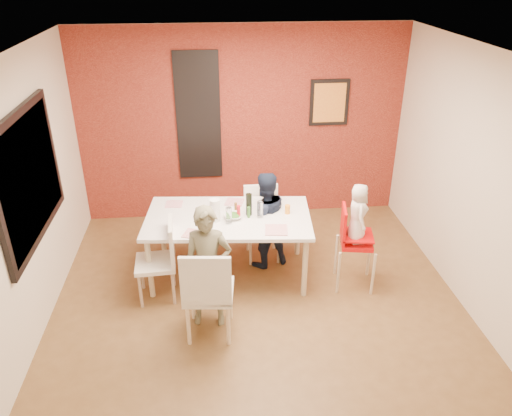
{
  "coord_description": "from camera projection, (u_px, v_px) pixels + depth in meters",
  "views": [
    {
      "loc": [
        -0.46,
        -4.42,
        3.47
      ],
      "look_at": [
        0.0,
        0.3,
        1.05
      ],
      "focal_mm": 35.0,
      "sensor_mm": 36.0,
      "label": 1
    }
  ],
  "objects": [
    {
      "name": "plate_near_left",
      "position": [
        193.0,
        234.0,
        5.35
      ],
      "size": [
        0.26,
        0.26,
        0.01
      ],
      "primitive_type": "cube",
      "rotation": [
        0.0,
        0.0,
        -0.35
      ],
      "color": "silver",
      "rests_on": "dining_table"
    },
    {
      "name": "picture_window_pane",
      "position": [
        30.0,
        177.0,
        4.82
      ],
      "size": [
        0.02,
        1.55,
        1.15
      ],
      "primitive_type": "cube",
      "color": "black",
      "rests_on": "wall_left"
    },
    {
      "name": "wine_bottle",
      "position": [
        249.0,
        204.0,
        5.7
      ],
      "size": [
        0.07,
        0.07,
        0.26
      ],
      "primitive_type": "cylinder",
      "color": "black",
      "rests_on": "dining_table"
    },
    {
      "name": "wine_glass_b",
      "position": [
        260.0,
        209.0,
        5.66
      ],
      "size": [
        0.07,
        0.07,
        0.2
      ],
      "primitive_type": "cylinder",
      "color": "white",
      "rests_on": "dining_table"
    },
    {
      "name": "salad_bowl_b",
      "position": [
        273.0,
        205.0,
        5.92
      ],
      "size": [
        0.22,
        0.22,
        0.05
      ],
      "primitive_type": "imported",
      "rotation": [
        0.0,
        0.0,
        -0.1
      ],
      "color": "white",
      "rests_on": "dining_table"
    },
    {
      "name": "chair_near",
      "position": [
        208.0,
        290.0,
        4.81
      ],
      "size": [
        0.52,
        0.52,
        1.03
      ],
      "rotation": [
        0.0,
        0.0,
        3.04
      ],
      "color": "beige",
      "rests_on": "ground"
    },
    {
      "name": "glassblock_strip",
      "position": [
        198.0,
        117.0,
        6.77
      ],
      "size": [
        0.55,
        0.03,
        1.7
      ],
      "primitive_type": "cube",
      "color": "silver",
      "rests_on": "wall_back"
    },
    {
      "name": "child_far",
      "position": [
        264.0,
        220.0,
        6.0
      ],
      "size": [
        0.72,
        0.64,
        1.22
      ],
      "primitive_type": "imported",
      "rotation": [
        0.0,
        0.0,
        3.48
      ],
      "color": "#161E32",
      "rests_on": "ground"
    },
    {
      "name": "dining_table",
      "position": [
        228.0,
        222.0,
        5.75
      ],
      "size": [
        1.97,
        1.21,
        0.79
      ],
      "rotation": [
        0.0,
        0.0,
        -0.09
      ],
      "color": "white",
      "rests_on": "ground"
    },
    {
      "name": "sippy_cup",
      "position": [
        287.0,
        209.0,
        5.76
      ],
      "size": [
        0.06,
        0.06,
        0.1
      ],
      "primitive_type": "cylinder",
      "color": "orange",
      "rests_on": "dining_table"
    },
    {
      "name": "child_near",
      "position": [
        208.0,
        268.0,
        4.99
      ],
      "size": [
        0.52,
        0.37,
        1.33
      ],
      "primitive_type": "imported",
      "rotation": [
        0.0,
        0.0,
        -0.1
      ],
      "color": "#5F5C44",
      "rests_on": "ground"
    },
    {
      "name": "ground",
      "position": [
        259.0,
        304.0,
        5.54
      ],
      "size": [
        4.5,
        4.5,
        0.0
      ],
      "primitive_type": "plane",
      "color": "brown",
      "rests_on": "ground"
    },
    {
      "name": "plate_far_left",
      "position": [
        174.0,
        204.0,
        5.99
      ],
      "size": [
        0.21,
        0.21,
        0.01
      ],
      "primitive_type": "cube",
      "rotation": [
        0.0,
        0.0,
        -0.07
      ],
      "color": "white",
      "rests_on": "dining_table"
    },
    {
      "name": "wall_front",
      "position": [
        298.0,
        359.0,
        2.93
      ],
      "size": [
        4.5,
        0.02,
        2.7
      ],
      "primitive_type": "cube",
      "color": "beige",
      "rests_on": "ground"
    },
    {
      "name": "condiment_brown",
      "position": [
        236.0,
        208.0,
        5.76
      ],
      "size": [
        0.03,
        0.03,
        0.13
      ],
      "primitive_type": "cylinder",
      "color": "brown",
      "rests_on": "dining_table"
    },
    {
      "name": "high_chair",
      "position": [
        353.0,
        240.0,
        5.63
      ],
      "size": [
        0.48,
        0.48,
        0.99
      ],
      "rotation": [
        0.0,
        0.0,
        1.4
      ],
      "color": "red",
      "rests_on": "ground"
    },
    {
      "name": "picture_window_frame",
      "position": [
        29.0,
        177.0,
        4.82
      ],
      "size": [
        0.05,
        1.7,
        1.3
      ],
      "primitive_type": "cube",
      "color": "black",
      "rests_on": "wall_left"
    },
    {
      "name": "toddler",
      "position": [
        358.0,
        214.0,
        5.47
      ],
      "size": [
        0.23,
        0.35,
        0.69
      ],
      "primitive_type": "imported",
      "rotation": [
        0.0,
        0.0,
        1.53
      ],
      "color": "silver",
      "rests_on": "high_chair"
    },
    {
      "name": "condiment_green",
      "position": [
        249.0,
        212.0,
        5.67
      ],
      "size": [
        0.03,
        0.03,
        0.13
      ],
      "primitive_type": "cylinder",
      "color": "#326D24",
      "rests_on": "dining_table"
    },
    {
      "name": "ceiling",
      "position": [
        259.0,
        54.0,
        4.31
      ],
      "size": [
        4.5,
        4.5,
        0.02
      ],
      "primitive_type": "cube",
      "color": "white",
      "rests_on": "wall_back"
    },
    {
      "name": "salad_bowl_a",
      "position": [
        233.0,
        216.0,
        5.67
      ],
      "size": [
        0.22,
        0.22,
        0.05
      ],
      "primitive_type": "imported",
      "rotation": [
        0.0,
        0.0,
        0.08
      ],
      "color": "white",
      "rests_on": "dining_table"
    },
    {
      "name": "glassblock_surround",
      "position": [
        198.0,
        117.0,
        6.76
      ],
      "size": [
        0.6,
        0.03,
        1.76
      ],
      "primitive_type": "cube",
      "color": "black",
      "rests_on": "wall_back"
    },
    {
      "name": "plate_far_mid",
      "position": [
        234.0,
        202.0,
        6.04
      ],
      "size": [
        0.26,
        0.26,
        0.01
      ],
      "primitive_type": "cube",
      "rotation": [
        0.0,
        0.0,
        -0.27
      ],
      "color": "white",
      "rests_on": "dining_table"
    },
    {
      "name": "wall_left",
      "position": [
        23.0,
        205.0,
        4.73
      ],
      "size": [
        0.02,
        4.5,
        2.7
      ],
      "primitive_type": "cube",
      "color": "beige",
      "rests_on": "ground"
    },
    {
      "name": "wall_back",
      "position": [
        242.0,
        125.0,
        6.92
      ],
      "size": [
        4.5,
        0.02,
        2.7
      ],
      "primitive_type": "cube",
      "color": "beige",
      "rests_on": "ground"
    },
    {
      "name": "chair_far",
      "position": [
        262.0,
        218.0,
        6.26
      ],
      "size": [
        0.44,
        0.44,
        0.92
      ],
      "rotation": [
        0.0,
        0.0,
        0.03
      ],
      "color": "white",
      "rests_on": "ground"
    },
    {
      "name": "plate_near_right",
      "position": [
        276.0,
        230.0,
        5.43
      ],
      "size": [
        0.27,
        0.27,
        0.01
      ],
      "primitive_type": "cube",
      "rotation": [
        0.0,
        0.0,
        -0.12
      ],
      "color": "white",
      "rests_on": "dining_table"
    },
    {
      "name": "paper_towel_roll",
      "position": [
        215.0,
        210.0,
        5.58
      ],
      "size": [
        0.12,
        0.12,
        0.26
      ],
      "primitive_type": "cylinder",
      "color": "white",
      "rests_on": "dining_table"
    },
    {
      "name": "art_print_frame",
      "position": [
        329.0,
        103.0,
        6.85
      ],
      "size": [
        0.54,
        0.03,
        0.64
      ],
      "primitive_type": "cube",
      "color": "black",
      "rests_on": "wall_back"
    },
    {
      "name": "wine_glass_a",
      "position": [
        229.0,
        215.0,
        5.53
      ],
      "size": [
        0.07,
        0.07,
        0.19
      ],
      "primitive_type": "cylinder",
      "color": "white",
      "rests_on": "dining_table"
    },
    {
      "name": "wall_right",
      "position": [
        477.0,
        186.0,
        5.12
      ],
      "size": [
        0.02,
        4.5,
        2.7
      ],
      "primitive_type": "cube",
      "color": "beige",
      "rests_on": "ground"
    },
    {
      "name": "chair_left",
      "position": [
        163.0,
        256.0,
        5.45
      ],
      "size": [
        0.46,
        0.46,
        0.93
      ],
      "rotation": [
        0.0,
        0.0,
        4.77
      ],
      "color": "white",
      "rests_on": "ground"
    },
    {
      "name": "condiment_red",
      "position": [
        239.0,
        212.0,
        5.65
      ],
      "size": [
        0.04,
        0.04,
        0.16
      ],
      "primitive_type": "cylinder",
      "color": "red",
      "rests_on": "dining_table"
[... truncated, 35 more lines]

